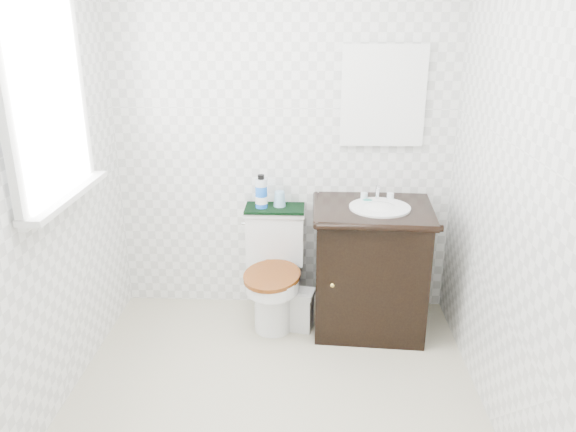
# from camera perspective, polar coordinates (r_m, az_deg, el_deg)

# --- Properties ---
(floor) EXTENTS (2.40, 2.40, 0.00)m
(floor) POSITION_cam_1_polar(r_m,az_deg,el_deg) (3.05, -1.62, -19.43)
(floor) COLOR beige
(floor) RESTS_ON ground
(wall_back) EXTENTS (2.40, 0.00, 2.40)m
(wall_back) POSITION_cam_1_polar(r_m,az_deg,el_deg) (3.63, -0.49, 8.28)
(wall_back) COLOR white
(wall_back) RESTS_ON ground
(wall_front) EXTENTS (2.40, 0.00, 2.40)m
(wall_front) POSITION_cam_1_polar(r_m,az_deg,el_deg) (1.37, -5.63, -12.31)
(wall_front) COLOR white
(wall_front) RESTS_ON ground
(wall_left) EXTENTS (0.00, 2.40, 2.40)m
(wall_left) POSITION_cam_1_polar(r_m,az_deg,el_deg) (2.77, -25.21, 2.70)
(wall_left) COLOR white
(wall_left) RESTS_ON ground
(wall_right) EXTENTS (0.00, 2.40, 2.40)m
(wall_right) POSITION_cam_1_polar(r_m,az_deg,el_deg) (2.63, 22.81, 2.16)
(wall_right) COLOR white
(wall_right) RESTS_ON ground
(window) EXTENTS (0.02, 0.70, 0.90)m
(window) POSITION_cam_1_polar(r_m,az_deg,el_deg) (2.91, -23.49, 10.78)
(window) COLOR white
(window) RESTS_ON wall_left
(mirror) EXTENTS (0.50, 0.02, 0.60)m
(mirror) POSITION_cam_1_polar(r_m,az_deg,el_deg) (3.59, 9.65, 11.92)
(mirror) COLOR silver
(mirror) RESTS_ON wall_back
(toilet) EXTENTS (0.40, 0.63, 0.73)m
(toilet) POSITION_cam_1_polar(r_m,az_deg,el_deg) (3.70, -1.43, -5.87)
(toilet) COLOR white
(toilet) RESTS_ON floor
(vanity) EXTENTS (0.75, 0.65, 0.92)m
(vanity) POSITION_cam_1_polar(r_m,az_deg,el_deg) (3.60, 8.46, -4.90)
(vanity) COLOR black
(vanity) RESTS_ON floor
(trash_bin) EXTENTS (0.21, 0.18, 0.27)m
(trash_bin) POSITION_cam_1_polar(r_m,az_deg,el_deg) (3.66, 1.14, -9.45)
(trash_bin) COLOR silver
(trash_bin) RESTS_ON floor
(towel) EXTENTS (0.38, 0.22, 0.02)m
(towel) POSITION_cam_1_polar(r_m,az_deg,el_deg) (3.65, -1.36, 0.79)
(towel) COLOR black
(towel) RESTS_ON toilet
(mouthwash_bottle) EXTENTS (0.08, 0.08, 0.22)m
(mouthwash_bottle) POSITION_cam_1_polar(r_m,az_deg,el_deg) (3.61, -2.73, 2.38)
(mouthwash_bottle) COLOR blue
(mouthwash_bottle) RESTS_ON towel
(cup) EXTENTS (0.08, 0.08, 0.10)m
(cup) POSITION_cam_1_polar(r_m,az_deg,el_deg) (3.65, -0.86, 1.76)
(cup) COLOR #80B3D2
(cup) RESTS_ON towel
(soap_bar) EXTENTS (0.07, 0.05, 0.02)m
(soap_bar) POSITION_cam_1_polar(r_m,az_deg,el_deg) (3.54, 8.08, 1.60)
(soap_bar) COLOR #18766A
(soap_bar) RESTS_ON vanity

